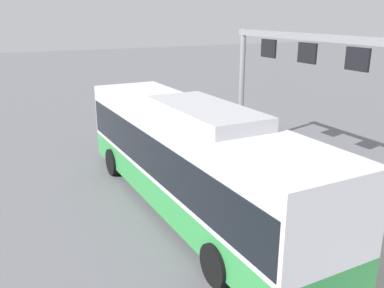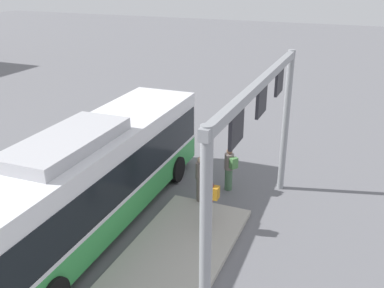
% 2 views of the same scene
% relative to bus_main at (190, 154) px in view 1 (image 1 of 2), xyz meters
% --- Properties ---
extents(ground_plane, '(120.00, 120.00, 0.00)m').
position_rel_bus_main_xyz_m(ground_plane, '(0.01, 0.00, -1.81)').
color(ground_plane, slate).
extents(platform_curb, '(10.00, 2.80, 0.16)m').
position_rel_bus_main_xyz_m(platform_curb, '(-2.35, -3.06, -1.73)').
color(platform_curb, '#B2ADA3').
rests_on(platform_curb, ground).
extents(bus_main, '(11.61, 2.88, 3.46)m').
position_rel_bus_main_xyz_m(bus_main, '(0.00, 0.00, 0.00)').
color(bus_main, green).
rests_on(bus_main, ground).
extents(person_boarding, '(0.35, 0.53, 1.67)m').
position_rel_bus_main_xyz_m(person_boarding, '(2.64, -2.66, -0.76)').
color(person_boarding, slate).
rests_on(person_boarding, platform_curb).
extents(person_waiting_near, '(0.54, 0.61, 1.67)m').
position_rel_bus_main_xyz_m(person_waiting_near, '(4.07, -3.22, -0.92)').
color(person_waiting_near, '#476B4C').
rests_on(person_waiting_near, ground).
extents(person_waiting_mid, '(0.34, 0.52, 1.67)m').
position_rel_bus_main_xyz_m(person_waiting_mid, '(1.30, -3.42, -0.76)').
color(person_waiting_mid, slate).
rests_on(person_waiting_mid, platform_curb).
extents(platform_sign_gantry, '(8.50, 0.24, 5.20)m').
position_rel_bus_main_xyz_m(platform_sign_gantry, '(0.90, -4.98, 1.90)').
color(platform_sign_gantry, gray).
rests_on(platform_sign_gantry, ground).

